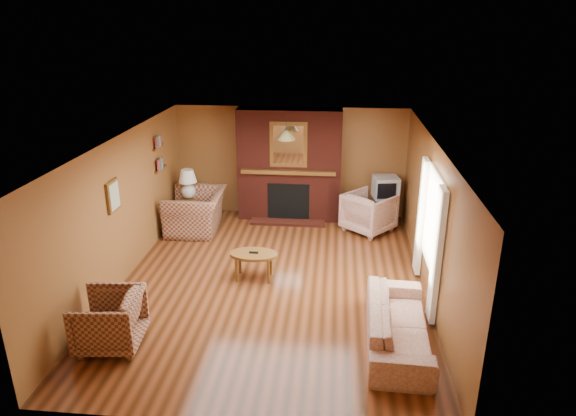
# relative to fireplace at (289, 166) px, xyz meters

# --- Properties ---
(floor) EXTENTS (6.50, 6.50, 0.00)m
(floor) POSITION_rel_fireplace_xyz_m (0.00, -2.98, -1.18)
(floor) COLOR #40200D
(floor) RESTS_ON ground
(ceiling) EXTENTS (6.50, 6.50, 0.00)m
(ceiling) POSITION_rel_fireplace_xyz_m (0.00, -2.98, 1.22)
(ceiling) COLOR white
(ceiling) RESTS_ON wall_back
(wall_back) EXTENTS (6.50, 0.00, 6.50)m
(wall_back) POSITION_rel_fireplace_xyz_m (0.00, 0.27, 0.02)
(wall_back) COLOR brown
(wall_back) RESTS_ON floor
(wall_front) EXTENTS (6.50, 0.00, 6.50)m
(wall_front) POSITION_rel_fireplace_xyz_m (0.00, -6.23, 0.02)
(wall_front) COLOR brown
(wall_front) RESTS_ON floor
(wall_left) EXTENTS (0.00, 6.50, 6.50)m
(wall_left) POSITION_rel_fireplace_xyz_m (-2.50, -2.98, 0.02)
(wall_left) COLOR brown
(wall_left) RESTS_ON floor
(wall_right) EXTENTS (0.00, 6.50, 6.50)m
(wall_right) POSITION_rel_fireplace_xyz_m (2.50, -2.98, 0.02)
(wall_right) COLOR brown
(wall_right) RESTS_ON floor
(fireplace) EXTENTS (2.20, 0.82, 2.40)m
(fireplace) POSITION_rel_fireplace_xyz_m (0.00, 0.00, 0.00)
(fireplace) COLOR #4C1810
(fireplace) RESTS_ON floor
(window_right) EXTENTS (0.10, 1.85, 2.00)m
(window_right) POSITION_rel_fireplace_xyz_m (2.45, -3.18, -0.06)
(window_right) COLOR beige
(window_right) RESTS_ON wall_right
(bookshelf) EXTENTS (0.09, 0.55, 0.71)m
(bookshelf) POSITION_rel_fireplace_xyz_m (-2.44, -1.08, 0.48)
(bookshelf) COLOR brown
(bookshelf) RESTS_ON wall_left
(botanical_print) EXTENTS (0.05, 0.40, 0.50)m
(botanical_print) POSITION_rel_fireplace_xyz_m (-2.47, -3.28, 0.37)
(botanical_print) COLOR brown
(botanical_print) RESTS_ON wall_left
(pendant_light) EXTENTS (0.36, 0.36, 0.48)m
(pendant_light) POSITION_rel_fireplace_xyz_m (0.00, -0.68, 0.82)
(pendant_light) COLOR black
(pendant_light) RESTS_ON ceiling
(plaid_loveseat) EXTENTS (1.16, 1.32, 0.83)m
(plaid_loveseat) POSITION_rel_fireplace_xyz_m (-1.85, -0.91, -0.77)
(plaid_loveseat) COLOR maroon
(plaid_loveseat) RESTS_ON floor
(plaid_armchair) EXTENTS (0.92, 0.90, 0.77)m
(plaid_armchair) POSITION_rel_fireplace_xyz_m (-1.95, -4.95, -0.80)
(plaid_armchair) COLOR maroon
(plaid_armchair) RESTS_ON floor
(floral_sofa) EXTENTS (0.88, 2.08, 0.60)m
(floral_sofa) POSITION_rel_fireplace_xyz_m (1.90, -4.53, -0.88)
(floral_sofa) COLOR beige
(floral_sofa) RESTS_ON floor
(floral_armchair) EXTENTS (1.25, 1.25, 0.82)m
(floral_armchair) POSITION_rel_fireplace_xyz_m (1.71, -0.61, -0.77)
(floral_armchair) COLOR beige
(floral_armchair) RESTS_ON floor
(coffee_table) EXTENTS (0.81, 0.50, 0.49)m
(coffee_table) POSITION_rel_fireplace_xyz_m (-0.33, -2.88, -0.78)
(coffee_table) COLOR brown
(coffee_table) RESTS_ON floor
(side_table) EXTENTS (0.46, 0.46, 0.56)m
(side_table) POSITION_rel_fireplace_xyz_m (-2.10, -0.53, -0.90)
(side_table) COLOR brown
(side_table) RESTS_ON floor
(table_lamp) EXTENTS (0.38, 0.38, 0.63)m
(table_lamp) POSITION_rel_fireplace_xyz_m (-2.10, -0.53, -0.27)
(table_lamp) COLOR silver
(table_lamp) RESTS_ON side_table
(tv_stand) EXTENTS (0.58, 0.54, 0.59)m
(tv_stand) POSITION_rel_fireplace_xyz_m (2.05, -0.18, -0.89)
(tv_stand) COLOR black
(tv_stand) RESTS_ON floor
(crt_tv) EXTENTS (0.57, 0.57, 0.46)m
(crt_tv) POSITION_rel_fireplace_xyz_m (2.05, -0.19, -0.36)
(crt_tv) COLOR #A1A3A8
(crt_tv) RESTS_ON tv_stand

